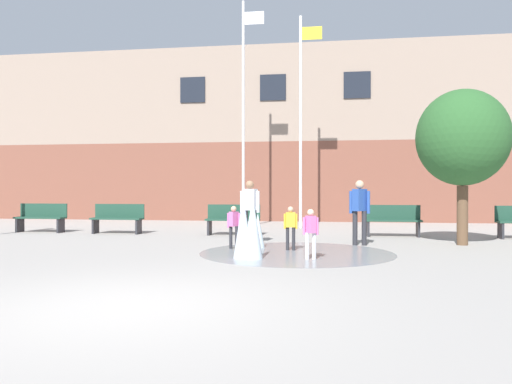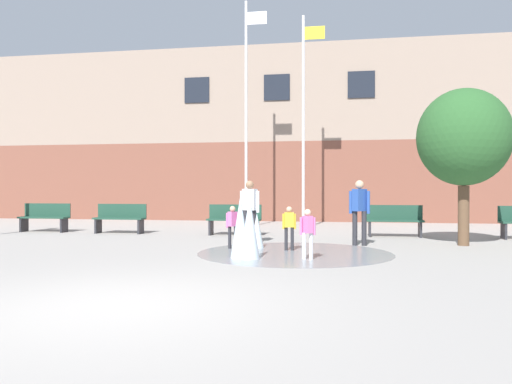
{
  "view_description": "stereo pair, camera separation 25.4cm",
  "coord_description": "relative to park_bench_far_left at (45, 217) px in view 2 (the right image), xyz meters",
  "views": [
    {
      "loc": [
        2.38,
        -5.56,
        1.38
      ],
      "look_at": [
        0.5,
        7.13,
        1.3
      ],
      "focal_mm": 35.0,
      "sensor_mm": 36.0,
      "label": 1
    },
    {
      "loc": [
        2.63,
        -5.52,
        1.38
      ],
      "look_at": [
        0.5,
        7.13,
        1.3
      ],
      "focal_mm": 35.0,
      "sensor_mm": 36.0,
      "label": 2
    }
  ],
  "objects": [
    {
      "name": "adult_watching",
      "position": [
        9.81,
        -2.28,
        0.45
      ],
      "size": [
        0.5,
        0.39,
        1.59
      ],
      "rotation": [
        0.0,
        0.0,
        -2.29
      ],
      "color": "#28282D",
      "rests_on": "ground"
    },
    {
      "name": "splash_fountain",
      "position": [
        7.68,
        -4.49,
        -0.02
      ],
      "size": [
        4.18,
        4.18,
        1.26
      ],
      "color": "gray",
      "rests_on": "ground"
    },
    {
      "name": "flagpole_right",
      "position": [
        8.1,
        2.96,
        3.5
      ],
      "size": [
        0.8,
        0.1,
        7.48
      ],
      "color": "silver",
      "rests_on": "ground"
    },
    {
      "name": "ground_plane",
      "position": [
        6.71,
        -9.13,
        -0.48
      ],
      "size": [
        100.0,
        100.0,
        0.0
      ],
      "primitive_type": "plane",
      "color": "gray"
    },
    {
      "name": "child_in_fountain",
      "position": [
        6.9,
        -3.42,
        0.1
      ],
      "size": [
        0.31,
        0.24,
        0.99
      ],
      "rotation": [
        0.0,
        0.0,
        -2.09
      ],
      "color": "#28282D",
      "rests_on": "ground"
    },
    {
      "name": "child_with_pink_shirt",
      "position": [
        8.22,
        -3.52,
        0.1
      ],
      "size": [
        0.31,
        0.15,
        0.99
      ],
      "rotation": [
        0.0,
        0.0,
        -3.01
      ],
      "color": "#28282D",
      "rests_on": "ground"
    },
    {
      "name": "library_building",
      "position": [
        6.71,
        9.33,
        3.29
      ],
      "size": [
        36.0,
        6.05,
        7.54
      ],
      "color": "brown",
      "rests_on": "ground"
    },
    {
      "name": "flagpole_left",
      "position": [
        6.04,
        2.96,
        3.83
      ],
      "size": [
        0.8,
        0.1,
        8.12
      ],
      "color": "silver",
      "rests_on": "ground"
    },
    {
      "name": "park_bench_near_trashcan",
      "position": [
        10.89,
        0.16,
        0.0
      ],
      "size": [
        1.6,
        0.44,
        0.91
      ],
      "color": "#28282D",
      "rests_on": "ground"
    },
    {
      "name": "park_bench_far_left",
      "position": [
        0.0,
        0.0,
        0.0
      ],
      "size": [
        1.6,
        0.44,
        0.91
      ],
      "color": "#28282D",
      "rests_on": "ground"
    },
    {
      "name": "street_tree_near_building",
      "position": [
        12.31,
        -1.85,
        2.14
      ],
      "size": [
        2.22,
        2.22,
        3.82
      ],
      "color": "brown",
      "rests_on": "ground"
    },
    {
      "name": "park_bench_center",
      "position": [
        6.24,
        -0.1,
        0.0
      ],
      "size": [
        1.6,
        0.44,
        0.91
      ],
      "color": "#28282D",
      "rests_on": "ground"
    },
    {
      "name": "child_running",
      "position": [
        8.72,
        -4.89,
        0.1
      ],
      "size": [
        0.31,
        0.24,
        0.99
      ],
      "rotation": [
        0.0,
        0.0,
        2.23
      ],
      "color": "silver",
      "rests_on": "ground"
    },
    {
      "name": "park_bench_left_of_flagpoles",
      "position": [
        2.61,
        -0.1,
        0.0
      ],
      "size": [
        1.6,
        0.44,
        0.91
      ],
      "color": "#28282D",
      "rests_on": "ground"
    },
    {
      "name": "teen_by_trashcan",
      "position": [
        7.08,
        -2.21,
        0.45
      ],
      "size": [
        0.5,
        0.29,
        1.59
      ],
      "rotation": [
        0.0,
        0.0,
        -0.31
      ],
      "color": "#28282D",
      "rests_on": "ground"
    }
  ]
}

